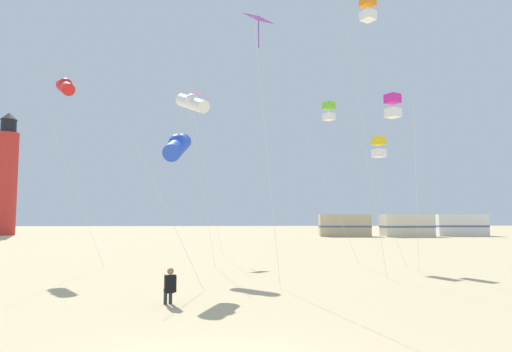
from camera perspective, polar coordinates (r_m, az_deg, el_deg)
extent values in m
cube|color=black|center=(14.40, -10.86, -13.30)|extent=(0.39, 0.32, 0.52)
sphere|color=#9E704C|center=(14.35, -10.84, -11.80)|extent=(0.20, 0.20, 0.20)
cylinder|color=#2D2D38|center=(14.63, -10.70, -14.12)|extent=(0.24, 0.38, 0.13)
cylinder|color=#2D2D38|center=(14.82, -10.84, -14.90)|extent=(0.11, 0.11, 0.42)
cylinder|color=#2D2D38|center=(14.60, -11.33, -14.13)|extent=(0.24, 0.38, 0.13)
cylinder|color=#2D2D38|center=(14.79, -11.47, -14.91)|extent=(0.11, 0.11, 0.42)
cylinder|color=silver|center=(17.00, -11.05, -4.92)|extent=(2.72, 0.24, 5.55)
cylinder|color=blue|center=(18.53, -9.96, 3.67)|extent=(0.90, 2.54, 1.48)
sphere|color=blue|center=(18.55, -9.95, 4.13)|extent=(0.76, 0.76, 0.76)
cylinder|color=silver|center=(22.28, 19.74, -1.48)|extent=(0.78, 1.78, 8.04)
cube|color=#D826A5|center=(22.97, 16.99, 9.39)|extent=(0.82, 0.82, 0.44)
cube|color=white|center=(22.81, 17.04, 7.69)|extent=(0.82, 0.82, 0.44)
cylinder|color=silver|center=(16.89, 1.36, 3.57)|extent=(1.08, 0.56, 10.59)
cube|color=purple|center=(18.89, 0.33, 19.42)|extent=(1.22, 1.22, 0.40)
cylinder|color=purple|center=(18.63, 0.33, 17.60)|extent=(0.04, 0.04, 1.10)
cylinder|color=silver|center=(31.18, -6.47, 0.67)|extent=(2.45, 1.53, 11.63)
cube|color=#E54C8C|center=(33.49, -7.54, 10.42)|extent=(1.22, 1.22, 0.40)
cylinder|color=#E54C8C|center=(33.32, -7.55, 9.35)|extent=(0.04, 0.04, 1.10)
cylinder|color=silver|center=(20.86, 13.64, 4.96)|extent=(1.46, 1.04, 12.65)
cube|color=orange|center=(23.70, 14.04, 20.73)|extent=(0.82, 0.82, 0.44)
cube|color=white|center=(23.41, 14.08, 19.18)|extent=(0.82, 0.82, 0.44)
cylinder|color=silver|center=(23.53, -6.97, -0.91)|extent=(1.49, 1.21, 8.86)
cylinder|color=white|center=(25.00, -8.12, 9.16)|extent=(2.11, 2.38, 1.48)
sphere|color=white|center=(25.03, -8.11, 9.49)|extent=(0.76, 0.76, 0.76)
cylinder|color=silver|center=(26.40, 8.79, -0.83)|extent=(3.50, 1.32, 9.30)
cube|color=#72D12D|center=(28.99, 9.25, 8.82)|extent=(0.82, 0.82, 0.44)
cube|color=white|center=(28.83, 9.27, 7.47)|extent=(0.82, 0.82, 0.44)
cylinder|color=silver|center=(25.35, -22.80, 0.47)|extent=(3.40, 1.94, 10.02)
cylinder|color=red|center=(28.11, -23.12, 10.36)|extent=(1.84, 2.52, 1.48)
sphere|color=red|center=(28.15, -23.11, 10.65)|extent=(0.76, 0.76, 0.76)
cylinder|color=silver|center=(24.68, 15.91, -3.60)|extent=(2.23, 0.40, 6.57)
cube|color=yellow|center=(26.11, 15.34, 4.33)|extent=(0.82, 0.82, 0.44)
cube|color=white|center=(26.01, 15.38, 2.81)|extent=(0.82, 0.82, 0.44)
cylinder|color=red|center=(69.90, -29.24, -0.83)|extent=(2.80, 2.80, 14.00)
cylinder|color=black|center=(70.81, -28.98, 5.56)|extent=(2.00, 2.00, 1.80)
cone|color=black|center=(71.06, -28.93, 6.67)|extent=(2.20, 2.20, 1.00)
cube|color=#C6B28C|center=(58.62, 11.20, -6.17)|extent=(6.57, 2.82, 2.80)
cube|color=#4C608C|center=(58.62, 11.20, -6.31)|extent=(6.61, 2.87, 0.24)
cube|color=beige|center=(59.79, 18.69, -5.98)|extent=(6.56, 2.81, 2.80)
cube|color=#4C608C|center=(59.80, 18.69, -6.12)|extent=(6.61, 2.85, 0.24)
cube|color=white|center=(64.57, 24.61, -5.70)|extent=(6.54, 2.73, 2.80)
cube|color=#4C608C|center=(64.58, 24.61, -5.82)|extent=(6.58, 2.77, 0.24)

